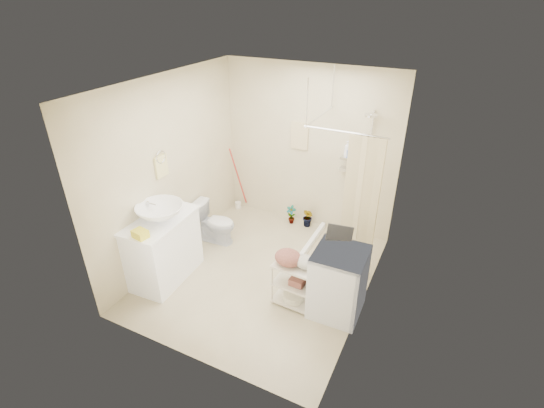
{
  "coord_description": "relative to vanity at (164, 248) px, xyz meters",
  "views": [
    {
      "loc": [
        2.04,
        -3.85,
        3.52
      ],
      "look_at": [
        0.03,
        0.25,
        1.0
      ],
      "focal_mm": 26.0,
      "sensor_mm": 36.0,
      "label": 1
    }
  ],
  "objects": [
    {
      "name": "shower",
      "position": [
        2.01,
        1.67,
        0.59
      ],
      "size": [
        1.1,
        1.1,
        2.1
      ],
      "primitive_type": null,
      "color": "white",
      "rests_on": "ground"
    },
    {
      "name": "wall_front",
      "position": [
        1.16,
        -0.98,
        0.84
      ],
      "size": [
        2.8,
        0.04,
        2.6
      ],
      "primitive_type": "cube",
      "color": "beige",
      "rests_on": "ground"
    },
    {
      "name": "floor",
      "position": [
        1.16,
        0.62,
        -0.46
      ],
      "size": [
        3.2,
        3.2,
        0.0
      ],
      "primitive_type": "plane",
      "color": "#C1B590",
      "rests_on": "ground"
    },
    {
      "name": "potted_plant_a",
      "position": [
        0.97,
        2.03,
        -0.29
      ],
      "size": [
        0.17,
        0.12,
        0.33
      ],
      "primitive_type": "imported",
      "rotation": [
        0.0,
        0.0,
        -0.0
      ],
      "color": "#974026",
      "rests_on": "ground"
    },
    {
      "name": "tp_holder",
      "position": [
        -0.2,
        0.67,
        0.26
      ],
      "size": [
        0.08,
        0.12,
        0.14
      ],
      "primitive_type": null,
      "color": "white",
      "rests_on": "wall_left"
    },
    {
      "name": "towel_ring",
      "position": [
        -0.22,
        0.42,
        1.01
      ],
      "size": [
        0.04,
        0.22,
        0.34
      ],
      "primitive_type": null,
      "color": "#F9ED95",
      "rests_on": "wall_left"
    },
    {
      "name": "floor_basket",
      "position": [
        0.08,
        -0.3,
        -0.39
      ],
      "size": [
        0.31,
        0.28,
        0.14
      ],
      "primitive_type": "cube",
      "rotation": [
        0.0,
        0.0,
        -0.4
      ],
      "color": "yellow",
      "rests_on": "ground"
    },
    {
      "name": "ironing_board",
      "position": [
        2.19,
        0.51,
        0.09
      ],
      "size": [
        0.32,
        0.19,
        1.09
      ],
      "primitive_type": null,
      "rotation": [
        0.0,
        0.0,
        0.36
      ],
      "color": "black",
      "rests_on": "ground"
    },
    {
      "name": "vanity",
      "position": [
        0.0,
        0.0,
        0.0
      ],
      "size": [
        0.63,
        1.07,
        0.92
      ],
      "primitive_type": "cube",
      "rotation": [
        0.0,
        0.0,
        0.05
      ],
      "color": "white",
      "rests_on": "ground"
    },
    {
      "name": "sink",
      "position": [
        0.03,
        0.0,
        0.56
      ],
      "size": [
        0.66,
        0.66,
        0.21
      ],
      "primitive_type": "imported",
      "rotation": [
        0.0,
        0.0,
        -0.1
      ],
      "color": "white",
      "rests_on": "vanity"
    },
    {
      "name": "wall_back",
      "position": [
        1.16,
        2.22,
        0.84
      ],
      "size": [
        2.8,
        0.04,
        2.6
      ],
      "primitive_type": "cube",
      "color": "beige",
      "rests_on": "ground"
    },
    {
      "name": "shampoo_bottle_a",
      "position": [
        1.8,
        2.14,
        0.98
      ],
      "size": [
        0.11,
        0.11,
        0.24
      ],
      "primitive_type": "imported",
      "rotation": [
        0.0,
        0.0,
        -0.25
      ],
      "color": "white",
      "rests_on": "shower"
    },
    {
      "name": "washing_machine",
      "position": [
        2.3,
        0.4,
        -0.02
      ],
      "size": [
        0.61,
        0.63,
        0.87
      ],
      "primitive_type": "cube",
      "rotation": [
        0.0,
        0.0,
        0.02
      ],
      "color": "silver",
      "rests_on": "ground"
    },
    {
      "name": "shampoo_bottle_b",
      "position": [
        1.84,
        2.13,
        0.95
      ],
      "size": [
        0.1,
        0.1,
        0.17
      ],
      "primitive_type": "imported",
      "rotation": [
        0.0,
        0.0,
        -0.28
      ],
      "color": "#4E6CAD",
      "rests_on": "shower"
    },
    {
      "name": "wall_right",
      "position": [
        2.56,
        0.62,
        0.84
      ],
      "size": [
        0.04,
        3.2,
        2.6
      ],
      "primitive_type": "cube",
      "color": "beige",
      "rests_on": "ground"
    },
    {
      "name": "counter_basket",
      "position": [
        0.09,
        -0.43,
        0.51
      ],
      "size": [
        0.2,
        0.16,
        0.1
      ],
      "primitive_type": "cube",
      "rotation": [
        0.0,
        0.0,
        -0.16
      ],
      "color": "yellow",
      "rests_on": "vanity"
    },
    {
      "name": "potted_plant_b",
      "position": [
        1.27,
        2.05,
        -0.28
      ],
      "size": [
        0.24,
        0.23,
        0.35
      ],
      "primitive_type": "imported",
      "rotation": [
        0.0,
        0.0,
        -0.59
      ],
      "color": "maroon",
      "rests_on": "ground"
    },
    {
      "name": "ceiling",
      "position": [
        1.16,
        0.62,
        2.14
      ],
      "size": [
        2.8,
        3.2,
        0.04
      ],
      "primitive_type": "cube",
      "color": "silver",
      "rests_on": "ground"
    },
    {
      "name": "toilet",
      "position": [
        0.12,
        1.04,
        -0.13
      ],
      "size": [
        0.67,
        0.41,
        0.65
      ],
      "primitive_type": "imported",
      "rotation": [
        0.0,
        0.0,
        1.64
      ],
      "color": "silver",
      "rests_on": "ground"
    },
    {
      "name": "mop",
      "position": [
        -0.1,
        2.1,
        0.13
      ],
      "size": [
        0.12,
        0.12,
        1.17
      ],
      "primitive_type": null,
      "rotation": [
        0.0,
        0.0,
        0.06
      ],
      "color": "red",
      "rests_on": "ground"
    },
    {
      "name": "laundry_rack",
      "position": [
        1.78,
        0.27,
        -0.1
      ],
      "size": [
        0.53,
        0.33,
        0.71
      ],
      "primitive_type": null,
      "rotation": [
        0.0,
        0.0,
        -0.06
      ],
      "color": "beige",
      "rests_on": "ground"
    },
    {
      "name": "wall_left",
      "position": [
        -0.24,
        0.62,
        0.84
      ],
      "size": [
        0.04,
        3.2,
        2.6
      ],
      "primitive_type": "cube",
      "color": "beige",
      "rests_on": "ground"
    },
    {
      "name": "hanging_towel",
      "position": [
        1.01,
        2.2,
        1.04
      ],
      "size": [
        0.28,
        0.03,
        0.42
      ],
      "primitive_type": "cube",
      "color": "beige",
      "rests_on": "wall_back"
    }
  ]
}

